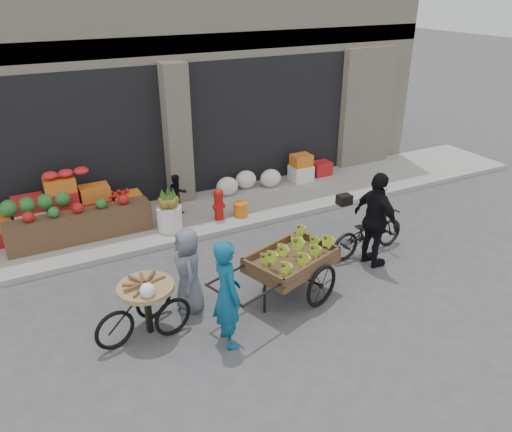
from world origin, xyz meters
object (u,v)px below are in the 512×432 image
banana_cart (289,259)px  orange_bucket (241,209)px  vendor_woman (227,294)px  vendor_grey (188,270)px  bicycle (368,232)px  pineapple_bin (170,218)px  tricycle_cart (147,301)px  seated_person (177,195)px  cyclist (376,221)px  fire_hydrant (219,203)px

banana_cart → orange_bucket: bearing=60.8°
orange_bucket → vendor_woman: vendor_woman is taller
banana_cart → vendor_grey: 1.64m
bicycle → pineapple_bin: bearing=47.2°
vendor_woman → tricycle_cart: bearing=52.5°
seated_person → bicycle: seated_person is taller
tricycle_cart → pineapple_bin: bearing=52.1°
orange_bucket → bicycle: bearing=-57.6°
orange_bucket → vendor_woman: size_ratio=0.19×
seated_person → bicycle: size_ratio=0.54×
banana_cart → bicycle: 2.27m
banana_cart → cyclist: size_ratio=1.45×
tricycle_cart → cyclist: cyclist is taller
seated_person → cyclist: bearing=-64.2°
cyclist → bicycle: bearing=-30.4°
orange_bucket → seated_person: 1.42m
orange_bucket → tricycle_cart: bearing=-135.7°
bicycle → banana_cart: bearing=102.2°
vendor_grey → bicycle: bearing=102.9°
vendor_grey → fire_hydrant: bearing=158.6°
vendor_grey → orange_bucket: bearing=150.9°
banana_cart → bicycle: (2.16, 0.62, -0.30)m
banana_cart → pineapple_bin: bearing=89.4°
fire_hydrant → pineapple_bin: bearing=177.4°
banana_cart → cyclist: (1.96, 0.22, 0.16)m
cyclist → vendor_grey: bearing=81.6°
pineapple_bin → tricycle_cart: size_ratio=0.36×
tricycle_cart → bicycle: bearing=-8.2°
seated_person → banana_cart: size_ratio=0.35×
pineapple_bin → orange_bucket: size_ratio=1.62×
seated_person → bicycle: 4.19m
vendor_woman → bicycle: 3.74m
bicycle → cyclist: size_ratio=0.94×
pineapple_bin → vendor_woman: size_ratio=0.31×
fire_hydrant → vendor_grey: size_ratio=0.50×
fire_hydrant → cyclist: (1.86, -2.90, 0.41)m
orange_bucket → banana_cart: banana_cart is taller
seated_person → cyclist: 4.39m
banana_cart → vendor_grey: size_ratio=1.86×
pineapple_bin → vendor_woman: 3.78m
banana_cart → vendor_woman: size_ratio=1.57×
bicycle → cyclist: cyclist is taller
orange_bucket → vendor_grey: (-2.17, -2.57, 0.44)m
seated_person → vendor_woman: 4.41m
vendor_woman → orange_bucket: bearing=-28.0°
fire_hydrant → banana_cart: size_ratio=0.27×
vendor_grey → bicycle: vendor_grey is taller
pineapple_bin → seated_person: (0.40, 0.60, 0.21)m
seated_person → vendor_woman: size_ratio=0.55×
fire_hydrant → vendor_grey: (-1.67, -2.62, 0.21)m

